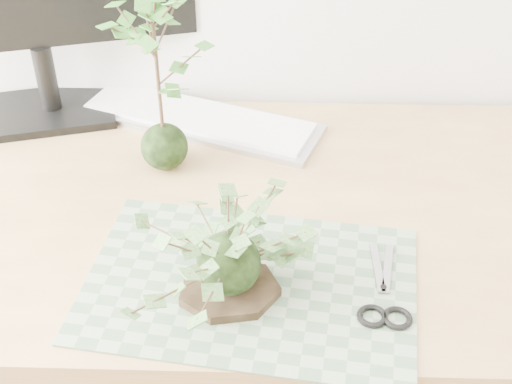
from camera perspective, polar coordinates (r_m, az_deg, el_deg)
desk at (r=1.27m, az=-3.01°, el=-4.20°), size 1.60×0.70×0.74m
cutting_mat at (r=1.07m, az=-0.46°, el=-7.34°), size 0.53×0.39×0.00m
stone_dish at (r=1.05m, az=-2.13°, el=-7.87°), size 0.18×0.18×0.01m
ivy_kokedama at (r=0.98m, az=-2.26°, el=-3.88°), size 0.34×0.34×0.18m
maple_kokedama at (r=1.19m, az=-8.13°, el=11.93°), size 0.19×0.19×0.36m
keyboard at (r=1.43m, az=-4.64°, el=5.86°), size 0.51×0.31×0.02m
scissors at (r=1.05m, az=10.32°, el=-8.92°), size 0.08×0.18×0.01m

